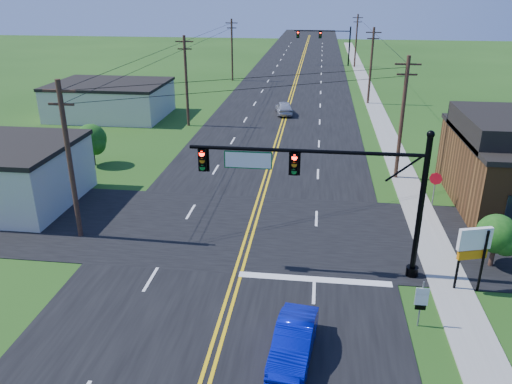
# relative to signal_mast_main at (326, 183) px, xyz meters

# --- Properties ---
(ground) EXTENTS (260.00, 260.00, 0.00)m
(ground) POSITION_rel_signal_mast_main_xyz_m (-4.34, -8.00, -4.75)
(ground) COLOR #1D4212
(ground) RESTS_ON ground
(road_main) EXTENTS (16.00, 220.00, 0.04)m
(road_main) POSITION_rel_signal_mast_main_xyz_m (-4.34, 42.00, -4.73)
(road_main) COLOR black
(road_main) RESTS_ON ground
(road_cross) EXTENTS (70.00, 10.00, 0.04)m
(road_cross) POSITION_rel_signal_mast_main_xyz_m (-4.34, 4.00, -4.73)
(road_cross) COLOR black
(road_cross) RESTS_ON ground
(sidewalk) EXTENTS (2.00, 160.00, 0.08)m
(sidewalk) POSITION_rel_signal_mast_main_xyz_m (6.16, 32.00, -4.71)
(sidewalk) COLOR gray
(sidewalk) RESTS_ON ground
(signal_mast_main) EXTENTS (11.30, 0.60, 7.48)m
(signal_mast_main) POSITION_rel_signal_mast_main_xyz_m (0.00, 0.00, 0.00)
(signal_mast_main) COLOR black
(signal_mast_main) RESTS_ON ground
(signal_mast_far) EXTENTS (10.98, 0.60, 7.48)m
(signal_mast_far) POSITION_rel_signal_mast_main_xyz_m (0.10, 72.00, -0.20)
(signal_mast_far) COLOR black
(signal_mast_far) RESTS_ON ground
(cream_bldg_far) EXTENTS (12.20, 9.20, 3.70)m
(cream_bldg_far) POSITION_rel_signal_mast_main_xyz_m (-23.34, 30.00, -2.89)
(cream_bldg_far) COLOR beige
(cream_bldg_far) RESTS_ON ground
(utility_pole_left_a) EXTENTS (1.80, 0.28, 9.00)m
(utility_pole_left_a) POSITION_rel_signal_mast_main_xyz_m (-13.84, 2.00, -0.03)
(utility_pole_left_a) COLOR #321F17
(utility_pole_left_a) RESTS_ON ground
(utility_pole_left_b) EXTENTS (1.80, 0.28, 9.00)m
(utility_pole_left_b) POSITION_rel_signal_mast_main_xyz_m (-13.84, 27.00, -0.03)
(utility_pole_left_b) COLOR #321F17
(utility_pole_left_b) RESTS_ON ground
(utility_pole_left_c) EXTENTS (1.80, 0.28, 9.00)m
(utility_pole_left_c) POSITION_rel_signal_mast_main_xyz_m (-13.84, 54.00, -0.03)
(utility_pole_left_c) COLOR #321F17
(utility_pole_left_c) RESTS_ON ground
(utility_pole_right_a) EXTENTS (1.80, 0.28, 9.00)m
(utility_pole_right_a) POSITION_rel_signal_mast_main_xyz_m (5.46, 14.00, -0.03)
(utility_pole_right_a) COLOR #321F17
(utility_pole_right_a) RESTS_ON ground
(utility_pole_right_b) EXTENTS (1.80, 0.28, 9.00)m
(utility_pole_right_b) POSITION_rel_signal_mast_main_xyz_m (5.46, 40.00, -0.03)
(utility_pole_right_b) COLOR #321F17
(utility_pole_right_b) RESTS_ON ground
(utility_pole_right_c) EXTENTS (1.80, 0.28, 9.00)m
(utility_pole_right_c) POSITION_rel_signal_mast_main_xyz_m (5.46, 70.00, -0.03)
(utility_pole_right_c) COLOR #321F17
(utility_pole_right_c) RESTS_ON ground
(tree_right_back) EXTENTS (3.00, 3.00, 4.10)m
(tree_right_back) POSITION_rel_signal_mast_main_xyz_m (11.66, 18.00, -2.15)
(tree_right_back) COLOR #321F17
(tree_right_back) RESTS_ON ground
(shrub_corner) EXTENTS (2.00, 2.00, 2.86)m
(shrub_corner) POSITION_rel_signal_mast_main_xyz_m (8.66, 1.50, -2.90)
(shrub_corner) COLOR #321F17
(shrub_corner) RESTS_ON ground
(tree_left) EXTENTS (2.40, 2.40, 3.37)m
(tree_left) POSITION_rel_signal_mast_main_xyz_m (-18.34, 14.00, -2.59)
(tree_left) COLOR #321F17
(tree_left) RESTS_ON ground
(blue_car) EXTENTS (1.89, 4.26, 1.36)m
(blue_car) POSITION_rel_signal_mast_main_xyz_m (-1.06, -6.57, -4.07)
(blue_car) COLOR #0812B0
(blue_car) RESTS_ON ground
(distant_car) EXTENTS (2.44, 4.53, 1.46)m
(distant_car) POSITION_rel_signal_mast_main_xyz_m (-4.39, 33.11, -4.02)
(distant_car) COLOR #BAB9BF
(distant_car) RESTS_ON ground
(route_sign) EXTENTS (0.55, 0.08, 2.19)m
(route_sign) POSITION_rel_signal_mast_main_xyz_m (4.09, -4.06, -3.48)
(route_sign) COLOR slate
(route_sign) RESTS_ON ground
(stop_sign) EXTENTS (0.79, 0.35, 2.34)m
(stop_sign) POSITION_rel_signal_mast_main_xyz_m (7.18, 8.98, -3.07)
(stop_sign) COLOR slate
(stop_sign) RESTS_ON ground
(pylon_sign) EXTENTS (1.59, 0.67, 3.27)m
(pylon_sign) POSITION_rel_signal_mast_main_xyz_m (6.81, -0.97, -2.36)
(pylon_sign) COLOR black
(pylon_sign) RESTS_ON ground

